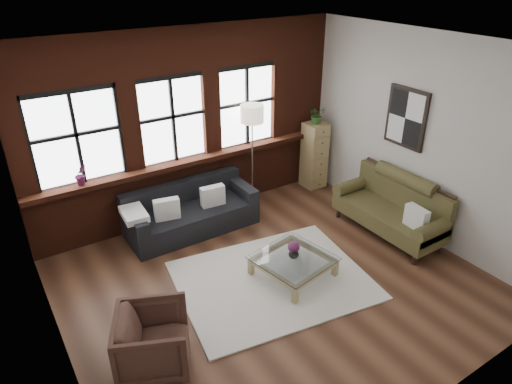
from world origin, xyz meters
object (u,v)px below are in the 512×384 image
dark_sofa (191,209)px  armchair (153,340)px  coffee_table (293,267)px  vase (294,253)px  floor_lamp (252,152)px  drawer_chest (314,155)px  vintage_settee (389,206)px

dark_sofa → armchair: (-1.61, -2.37, -0.03)m
dark_sofa → coffee_table: dark_sofa is taller
vase → floor_lamp: 2.38m
armchair → floor_lamp: size_ratio=0.39×
dark_sofa → floor_lamp: (1.36, 0.26, 0.62)m
coffee_table → floor_lamp: 2.46m
coffee_table → vase: bearing=-90.0°
dark_sofa → coffee_table: (0.65, -1.93, -0.23)m
armchair → drawer_chest: drawer_chest is taller
armchair → drawer_chest: size_ratio=0.61×
vintage_settee → drawer_chest: size_ratio=1.48×
vase → drawer_chest: (2.11, 2.12, 0.26)m
armchair → coffee_table: armchair is taller
coffee_table → armchair: bearing=-169.0°
armchair → coffee_table: (2.26, 0.44, -0.20)m
drawer_chest → vintage_settee: bearing=-93.6°
drawer_chest → floor_lamp: size_ratio=0.64×
dark_sofa → vintage_settee: size_ratio=1.11×
vase → drawer_chest: 3.00m
dark_sofa → vintage_settee: bearing=-35.4°
vintage_settee → coffee_table: 2.01m
dark_sofa → coffee_table: 2.05m
coffee_table → vase: (0.00, -0.00, 0.24)m
dark_sofa → drawer_chest: bearing=4.0°
armchair → vase: (2.26, 0.44, 0.03)m
dark_sofa → vase: size_ratio=14.30×
armchair → floor_lamp: bearing=-24.2°
drawer_chest → dark_sofa: bearing=-176.0°
dark_sofa → armchair: 2.87m
vintage_settee → vase: (-1.98, -0.06, -0.12)m
coffee_table → vase: size_ratio=6.48×
drawer_chest → floor_lamp: floor_lamp is taller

